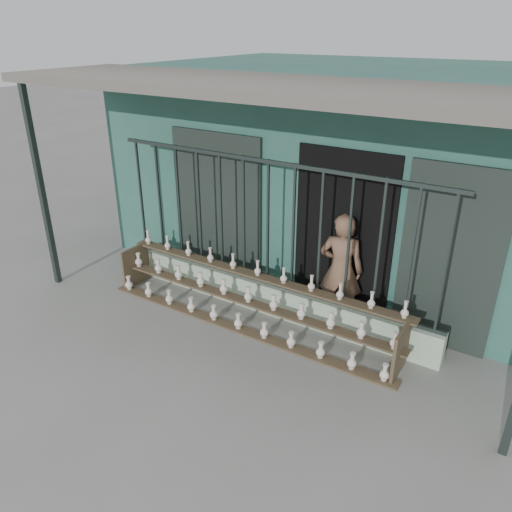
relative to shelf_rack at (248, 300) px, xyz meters
The scene contains 6 objects.
ground 0.96m from the shelf_rack, 85.79° to the right, with size 60.00×60.00×0.00m, color slate.
workshop_building 3.57m from the shelf_rack, 88.80° to the left, with size 7.40×6.60×3.21m.
parapet_wall 0.44m from the shelf_rack, 81.04° to the left, with size 5.00×0.20×0.45m, color #AEC7AA.
security_fence 1.08m from the shelf_rack, 81.04° to the left, with size 5.00×0.04×1.80m.
shelf_rack is the anchor object (origin of this frame).
elderly_woman 1.34m from the shelf_rack, 33.24° to the left, with size 0.59×0.39×1.62m, color brown.
Camera 1 is at (3.24, -4.11, 3.82)m, focal length 35.00 mm.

